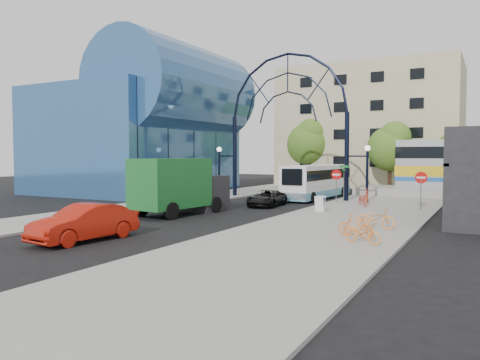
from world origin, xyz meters
The scene contains 22 objects.
ground centered at (0.00, 0.00, 0.00)m, with size 120.00×120.00×0.00m, color black.
sidewalk_east centered at (8.00, 4.00, 0.06)m, with size 8.00×56.00×0.12m, color gray.
plaza_west centered at (-6.50, 6.00, 0.06)m, with size 5.00×50.00×0.12m, color gray.
gateway_arch centered at (0.00, 14.00, 8.56)m, with size 13.64×0.44×12.10m.
stop_sign centered at (4.80, 12.00, 1.99)m, with size 0.80×0.07×2.50m.
do_not_enter_sign centered at (11.00, 10.00, 1.98)m, with size 0.76×0.07×2.48m.
street_name_sign centered at (5.20, 12.60, 2.13)m, with size 0.70×0.70×2.80m.
sandwich_board centered at (5.60, 5.98, 0.74)m, with size 0.55×0.61×0.99m.
transit_hall centered at (-15.30, 15.00, 6.70)m, with size 16.50×18.00×14.50m.
apartment_block centered at (2.00, 34.97, 7.00)m, with size 20.00×12.10×14.00m.
tree_north_a centered at (6.12, 25.93, 4.61)m, with size 4.48×4.48×7.00m.
tree_north_b centered at (-3.88, 29.93, 5.27)m, with size 5.12×5.12×8.00m.
tree_north_c centered at (12.12, 27.93, 4.28)m, with size 4.16×4.16×6.50m.
city_bus centered at (1.98, 15.98, 1.48)m, with size 2.83×10.42×2.83m.
green_truck centered at (-1.87, 1.55, 1.73)m, with size 3.20×7.08×3.47m.
black_suv centered at (0.83, 8.26, 0.58)m, with size 1.93×4.18×1.16m, color black.
red_sedan centered at (-0.16, -7.80, 0.79)m, with size 1.67×4.78×1.57m, color #B7180B.
bike_near_a centered at (7.06, 10.82, 0.61)m, with size 0.65×1.88×0.99m, color red.
bike_near_b centered at (6.82, 12.97, 0.65)m, with size 0.50×1.77×1.06m, color #CD4929.
bike_far_a centered at (10.13, 0.84, 0.62)m, with size 0.66×1.90×1.00m, color orange.
bike_far_b centered at (9.94, -2.14, 0.61)m, with size 0.46×1.64×0.99m, color orange.
bike_far_c centered at (10.54, -3.35, 0.56)m, with size 0.58×1.68×0.88m, color orange.
Camera 1 is at (15.09, -22.00, 3.64)m, focal length 35.00 mm.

